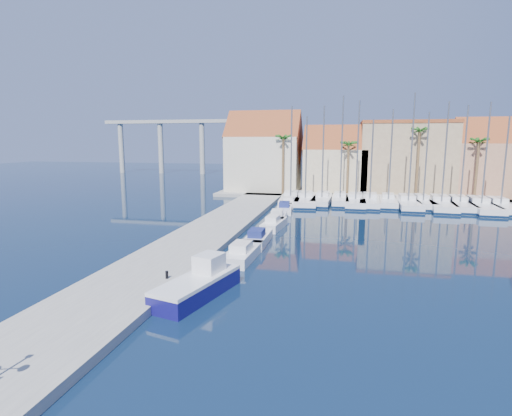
{
  "coord_description": "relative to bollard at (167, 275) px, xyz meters",
  "views": [
    {
      "loc": [
        3.43,
        -20.6,
        8.88
      ],
      "look_at": [
        -4.07,
        13.44,
        3.0
      ],
      "focal_mm": 28.0,
      "sensor_mm": 36.0,
      "label": 1
    }
  ],
  "objects": [
    {
      "name": "motorboat_west_0",
      "position": [
        3.16,
        6.6,
        -0.23
      ],
      "size": [
        2.04,
        5.79,
        1.4
      ],
      "rotation": [
        0.0,
        0.0,
        -0.04
      ],
      "color": "white",
      "rests_on": "ground"
    },
    {
      "name": "sailboat_9",
      "position": [
        23.21,
        34.85,
        -0.15
      ],
      "size": [
        3.95,
        11.68,
        13.82
      ],
      "rotation": [
        0.0,
        0.0,
        -0.08
      ],
      "color": "white",
      "rests_on": "ground"
    },
    {
      "name": "building_1",
      "position": [
        9.0,
        45.8,
        4.56
      ],
      "size": [
        10.3,
        8.0,
        11.0
      ],
      "color": "#C3AC89",
      "rests_on": "shore_north"
    },
    {
      "name": "palm_3",
      "position": [
        29.0,
        40.8,
        7.87
      ],
      "size": [
        2.6,
        2.6,
        9.65
      ],
      "color": "brown",
      "rests_on": "shore_north"
    },
    {
      "name": "sailboat_4",
      "position": [
        12.17,
        34.89,
        -0.13
      ],
      "size": [
        2.89,
        10.2,
        14.16
      ],
      "rotation": [
        0.0,
        0.0,
        -0.02
      ],
      "color": "white",
      "rests_on": "ground"
    },
    {
      "name": "shore_north",
      "position": [
        17.0,
        46.8,
        -0.48
      ],
      "size": [
        54.0,
        16.0,
        0.5
      ],
      "primitive_type": "cube",
      "color": "gray",
      "rests_on": "ground"
    },
    {
      "name": "bollard",
      "position": [
        0.0,
        0.0,
        0.0
      ],
      "size": [
        0.19,
        0.19,
        0.47
      ],
      "primitive_type": "cylinder",
      "color": "black",
      "rests_on": "quay_west"
    },
    {
      "name": "quay_west",
      "position": [
        -2.0,
        12.3,
        -0.48
      ],
      "size": [
        6.0,
        77.0,
        0.5
      ],
      "primitive_type": "cube",
      "color": "gray",
      "rests_on": "ground"
    },
    {
      "name": "palm_2",
      "position": [
        21.0,
        40.8,
        9.28
      ],
      "size": [
        2.6,
        2.6,
        11.15
      ],
      "color": "brown",
      "rests_on": "shore_north"
    },
    {
      "name": "motorboat_west_1",
      "position": [
        3.3,
        11.25,
        -0.23
      ],
      "size": [
        1.8,
        5.44,
        1.4
      ],
      "rotation": [
        0.0,
        0.0,
        0.01
      ],
      "color": "white",
      "rests_on": "ground"
    },
    {
      "name": "sailboat_8",
      "position": [
        21.02,
        35.51,
        -0.12
      ],
      "size": [
        2.8,
        8.68,
        12.6
      ],
      "rotation": [
        0.0,
        0.0,
        0.06
      ],
      "color": "white",
      "rests_on": "ground"
    },
    {
      "name": "fishing_boat",
      "position": [
        2.49,
        -1.02,
        -0.0
      ],
      "size": [
        3.61,
        6.63,
        2.21
      ],
      "rotation": [
        0.0,
        0.0,
        -0.25
      ],
      "color": "#120F59",
      "rests_on": "ground"
    },
    {
      "name": "building_2",
      "position": [
        20.0,
        46.8,
        5.52
      ],
      "size": [
        14.2,
        10.2,
        11.5
      ],
      "color": "#9F8361",
      "rests_on": "shore_north"
    },
    {
      "name": "motorboat_west_4",
      "position": [
        3.29,
        27.27,
        -0.23
      ],
      "size": [
        2.37,
        5.76,
        1.4
      ],
      "rotation": [
        0.0,
        0.0,
        0.1
      ],
      "color": "white",
      "rests_on": "ground"
    },
    {
      "name": "viaduct",
      "position": [
        -32.07,
        80.8,
        9.51
      ],
      "size": [
        48.0,
        2.2,
        14.45
      ],
      "color": "#9E9E99",
      "rests_on": "ground"
    },
    {
      "name": "sailboat_1",
      "position": [
        5.21,
        34.68,
        -0.17
      ],
      "size": [
        3.78,
        11.33,
        12.19
      ],
      "rotation": [
        0.0,
        0.0,
        0.08
      ],
      "color": "white",
      "rests_on": "ground"
    },
    {
      "name": "motorboat_west_5",
      "position": [
        3.25,
        31.86,
        -0.23
      ],
      "size": [
        2.35,
        6.17,
        1.4
      ],
      "rotation": [
        0.0,
        0.0,
        0.07
      ],
      "color": "white",
      "rests_on": "ground"
    },
    {
      "name": "sailboat_5",
      "position": [
        14.1,
        35.26,
        -0.16
      ],
      "size": [
        3.21,
        10.13,
        11.71
      ],
      "rotation": [
        0.0,
        0.0,
        -0.06
      ],
      "color": "white",
      "rests_on": "ground"
    },
    {
      "name": "sailboat_7",
      "position": [
        19.03,
        34.78,
        -0.13
      ],
      "size": [
        2.98,
        10.7,
        15.0
      ],
      "rotation": [
        0.0,
        0.0,
        -0.02
      ],
      "color": "white",
      "rests_on": "ground"
    },
    {
      "name": "motorboat_west_6",
      "position": [
        3.06,
        36.6,
        -0.23
      ],
      "size": [
        1.84,
        5.36,
        1.4
      ],
      "rotation": [
        0.0,
        0.0,
        0.03
      ],
      "color": "white",
      "rests_on": "ground"
    },
    {
      "name": "sailboat_6",
      "position": [
        16.57,
        35.46,
        -0.12
      ],
      "size": [
        2.82,
        8.8,
        13.04
      ],
      "rotation": [
        0.0,
        0.0,
        -0.06
      ],
      "color": "white",
      "rests_on": "ground"
    },
    {
      "name": "palm_1",
      "position": [
        11.0,
        40.8,
        7.4
      ],
      "size": [
        2.6,
        2.6,
        9.15
      ],
      "color": "brown",
      "rests_on": "shore_north"
    },
    {
      "name": "sailboat_12",
      "position": [
        30.12,
        34.46,
        -0.16
      ],
      "size": [
        2.78,
        10.24,
        11.95
      ],
      "rotation": [
        0.0,
        0.0,
        -0.01
      ],
      "color": "white",
      "rests_on": "ground"
    },
    {
      "name": "palm_0",
      "position": [
        1.0,
        40.8,
        8.34
      ],
      "size": [
        2.6,
        2.6,
        10.15
      ],
      "color": "brown",
      "rests_on": "shore_north"
    },
    {
      "name": "sailboat_2",
      "position": [
        7.54,
        35.42,
        -0.13
      ],
      "size": [
        2.97,
        9.68,
        13.63
      ],
      "rotation": [
        0.0,
        0.0,
        -0.05
      ],
      "color": "white",
      "rests_on": "ground"
    },
    {
      "name": "sailboat_3",
      "position": [
        10.02,
        35.68,
        -0.08
      ],
      "size": [
        2.57,
        8.81,
        14.93
      ],
      "rotation": [
        0.0,
        0.0,
        0.03
      ],
      "color": "white",
      "rests_on": "ground"
    },
    {
      "name": "motorboat_west_3",
      "position": [
        3.41,
        21.27,
        -0.23
      ],
      "size": [
        2.06,
        5.49,
        1.4
      ],
      "rotation": [
        0.0,
        0.0,
        0.06
      ],
      "color": "white",
      "rests_on": "ground"
    },
    {
      "name": "ground",
      "position": [
        7.0,
        -1.2,
        -0.73
      ],
      "size": [
        260.0,
        260.0,
        0.0
      ],
      "primitive_type": "plane",
      "color": "#081C32",
      "rests_on": "ground"
    },
    {
      "name": "sailboat_11",
      "position": [
        27.84,
        34.37,
        -0.16
      ],
      "size": [
        3.51,
        11.79,
        13.62
      ],
      "rotation": [
        0.0,
        0.0,
        -0.04
      ],
      "color": "white",
      "rests_on": "ground"
    },
    {
      "name": "building_0",
      "position": [
        -3.0,
        45.8,
        5.79
      ],
      "size": [
        12.3,
        9.0,
        13.5
      ],
      "color": "beige",
      "rests_on": "shore_north"
    },
    {
      "name": "sailboat_10",
      "position": [
        25.53,
        35.05,
        -0.15
      ],
      "size": [
        3.32,
        10.66,
        13.33
      ],
      "rotation": [
        0.0,
        0.0,
        -0.05
      ],
      "color": "white",
      "rests_on": "ground"
    },
    {
      "name": "motorboat_west_2",
      "position": [
        3.62,
        17.63,
        -0.23
      ],
      "size": [
        2.08,
        5.23,
        1.4
      ],
      "rotation": [
        0.0,
        0.0,
        -0.09
      ],
      "color": "white",
      "rests_on": "ground"
    },
    {
      "name": "building_3",
      "position": [
        32.0,
        45.8,
        5.13
      ],
      "size": [
        10.3,
        8.0,
        12.0
      ],
      "color": "#B2775A",
      "rests_on": "shore_north"
    },
    {
      "name": "sailboat_0",
      "position": [
        3.1,
        34.91,
        -0.14
      ],
      "size": [
        3.33,
        10.53,
        13.61
      ],
      "rotation": [
        0.0,
        0.0,
        0.06
      ],
      "color": "white",
      "rests_on": "ground"
    }
  ]
}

